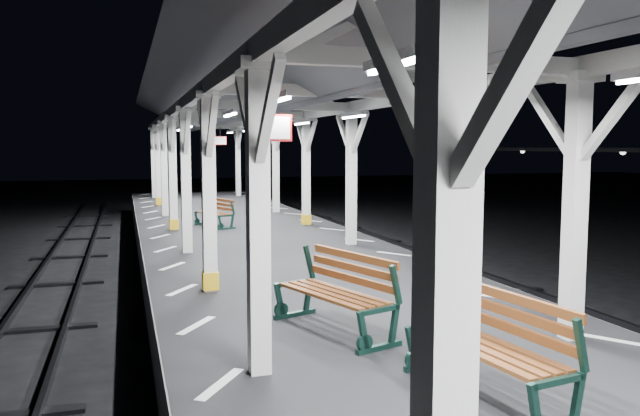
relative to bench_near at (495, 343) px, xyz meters
name	(u,v)px	position (x,y,z in m)	size (l,w,h in m)	color
ground	(364,377)	(-0.05, 3.30, -1.53)	(120.00, 120.00, 0.00)	black
platform	(364,344)	(-0.05, 3.30, -1.03)	(6.00, 50.00, 1.00)	black
hazard_stripes_left	(197,325)	(-2.50, 3.30, -0.53)	(1.00, 48.00, 0.01)	silver
hazard_stripes_right	(508,299)	(2.40, 3.30, -0.53)	(1.00, 48.00, 0.01)	silver
track_right	(634,341)	(4.95, 3.30, -1.45)	(2.20, 60.00, 0.16)	#2D2D33
canopy	(367,66)	(-0.05, 3.28, 3.02)	(5.40, 49.00, 4.65)	silver
bench_near	(495,343)	(0.00, 0.00, 0.00)	(0.94, 1.93, 1.00)	#123029
bench_mid	(340,290)	(-0.72, 2.50, 0.01)	(1.25, 2.02, 1.03)	#123029
bench_far	(217,212)	(-0.74, 13.75, -0.08)	(1.08, 1.66, 0.85)	#123029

